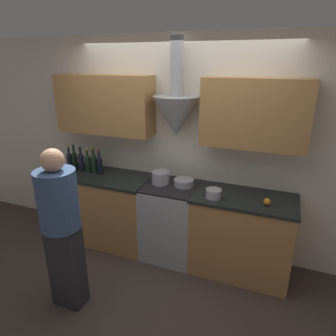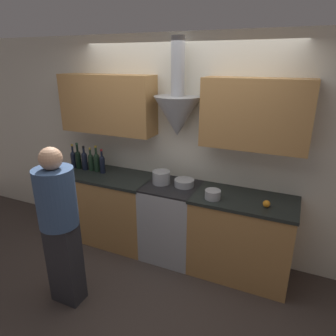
{
  "view_description": "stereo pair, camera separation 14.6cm",
  "coord_description": "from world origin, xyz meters",
  "px_view_note": "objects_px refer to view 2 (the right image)",
  "views": [
    {
      "loc": [
        1.14,
        -2.64,
        2.31
      ],
      "look_at": [
        0.0,
        0.25,
        1.18
      ],
      "focal_mm": 32.0,
      "sensor_mm": 36.0,
      "label": 1
    },
    {
      "loc": [
        1.27,
        -2.59,
        2.31
      ],
      "look_at": [
        0.0,
        0.25,
        1.18
      ],
      "focal_mm": 32.0,
      "sensor_mm": 36.0,
      "label": 2
    }
  ],
  "objects_px": {
    "wine_bottle_5": "(102,163)",
    "saucepan": "(213,194)",
    "wine_bottle_2": "(84,160)",
    "wine_bottle_3": "(91,161)",
    "stove_range": "(171,220)",
    "mixing_bowl": "(184,183)",
    "stock_pot": "(161,177)",
    "person_foreground_left": "(60,222)",
    "wine_bottle_4": "(97,161)",
    "orange_fruit": "(267,204)",
    "wine_bottle_0": "(73,158)",
    "wine_bottle_1": "(78,158)"
  },
  "relations": [
    {
      "from": "stock_pot",
      "to": "saucepan",
      "type": "relative_size",
      "value": 1.25
    },
    {
      "from": "wine_bottle_0",
      "to": "person_foreground_left",
      "type": "xyz_separation_m",
      "value": [
        0.81,
        -1.16,
        -0.18
      ]
    },
    {
      "from": "wine_bottle_1",
      "to": "wine_bottle_2",
      "type": "xyz_separation_m",
      "value": [
        0.11,
        -0.01,
        -0.0
      ]
    },
    {
      "from": "stove_range",
      "to": "wine_bottle_5",
      "type": "distance_m",
      "value": 1.14
    },
    {
      "from": "wine_bottle_4",
      "to": "orange_fruit",
      "type": "height_order",
      "value": "wine_bottle_4"
    },
    {
      "from": "wine_bottle_0",
      "to": "mixing_bowl",
      "type": "xyz_separation_m",
      "value": [
        1.6,
        0.01,
        -0.09
      ]
    },
    {
      "from": "wine_bottle_2",
      "to": "wine_bottle_3",
      "type": "xyz_separation_m",
      "value": [
        0.1,
        0.01,
        -0.01
      ]
    },
    {
      "from": "stove_range",
      "to": "wine_bottle_0",
      "type": "xyz_separation_m",
      "value": [
        -1.46,
        0.04,
        0.59
      ]
    },
    {
      "from": "stove_range",
      "to": "wine_bottle_1",
      "type": "distance_m",
      "value": 1.5
    },
    {
      "from": "wine_bottle_2",
      "to": "wine_bottle_5",
      "type": "height_order",
      "value": "wine_bottle_2"
    },
    {
      "from": "wine_bottle_0",
      "to": "person_foreground_left",
      "type": "distance_m",
      "value": 1.42
    },
    {
      "from": "stock_pot",
      "to": "orange_fruit",
      "type": "distance_m",
      "value": 1.22
    },
    {
      "from": "stock_pot",
      "to": "person_foreground_left",
      "type": "bearing_deg",
      "value": -114.36
    },
    {
      "from": "mixing_bowl",
      "to": "wine_bottle_3",
      "type": "bearing_deg",
      "value": -179.42
    },
    {
      "from": "wine_bottle_3",
      "to": "person_foreground_left",
      "type": "bearing_deg",
      "value": -65.89
    },
    {
      "from": "wine_bottle_4",
      "to": "wine_bottle_1",
      "type": "bearing_deg",
      "value": -178.68
    },
    {
      "from": "wine_bottle_2",
      "to": "person_foreground_left",
      "type": "distance_m",
      "value": 1.31
    },
    {
      "from": "wine_bottle_5",
      "to": "stock_pot",
      "type": "height_order",
      "value": "wine_bottle_5"
    },
    {
      "from": "mixing_bowl",
      "to": "orange_fruit",
      "type": "height_order",
      "value": "mixing_bowl"
    },
    {
      "from": "stove_range",
      "to": "wine_bottle_3",
      "type": "height_order",
      "value": "wine_bottle_3"
    },
    {
      "from": "mixing_bowl",
      "to": "orange_fruit",
      "type": "relative_size",
      "value": 3.19
    },
    {
      "from": "wine_bottle_0",
      "to": "mixing_bowl",
      "type": "height_order",
      "value": "wine_bottle_0"
    },
    {
      "from": "wine_bottle_5",
      "to": "stock_pot",
      "type": "relative_size",
      "value": 1.52
    },
    {
      "from": "wine_bottle_3",
      "to": "wine_bottle_5",
      "type": "bearing_deg",
      "value": -3.76
    },
    {
      "from": "stock_pot",
      "to": "person_foreground_left",
      "type": "relative_size",
      "value": 0.13
    },
    {
      "from": "wine_bottle_5",
      "to": "person_foreground_left",
      "type": "height_order",
      "value": "person_foreground_left"
    },
    {
      "from": "saucepan",
      "to": "person_foreground_left",
      "type": "distance_m",
      "value": 1.54
    },
    {
      "from": "wine_bottle_2",
      "to": "wine_bottle_5",
      "type": "xyz_separation_m",
      "value": [
        0.29,
        -0.01,
        -0.0
      ]
    },
    {
      "from": "wine_bottle_4",
      "to": "orange_fruit",
      "type": "relative_size",
      "value": 4.83
    },
    {
      "from": "wine_bottle_1",
      "to": "person_foreground_left",
      "type": "bearing_deg",
      "value": -57.89
    },
    {
      "from": "wine_bottle_3",
      "to": "stock_pot",
      "type": "bearing_deg",
      "value": -1.09
    },
    {
      "from": "wine_bottle_5",
      "to": "saucepan",
      "type": "relative_size",
      "value": 1.9
    },
    {
      "from": "wine_bottle_0",
      "to": "orange_fruit",
      "type": "height_order",
      "value": "wine_bottle_0"
    },
    {
      "from": "wine_bottle_1",
      "to": "stock_pot",
      "type": "relative_size",
      "value": 1.68
    },
    {
      "from": "wine_bottle_0",
      "to": "person_foreground_left",
      "type": "bearing_deg",
      "value": -55.04
    },
    {
      "from": "wine_bottle_2",
      "to": "saucepan",
      "type": "height_order",
      "value": "wine_bottle_2"
    },
    {
      "from": "wine_bottle_1",
      "to": "wine_bottle_2",
      "type": "bearing_deg",
      "value": -3.15
    },
    {
      "from": "wine_bottle_4",
      "to": "orange_fruit",
      "type": "distance_m",
      "value": 2.16
    },
    {
      "from": "stove_range",
      "to": "saucepan",
      "type": "distance_m",
      "value": 0.75
    },
    {
      "from": "wine_bottle_0",
      "to": "stove_range",
      "type": "bearing_deg",
      "value": -1.4
    },
    {
      "from": "stove_range",
      "to": "mixing_bowl",
      "type": "distance_m",
      "value": 0.52
    },
    {
      "from": "wine_bottle_5",
      "to": "wine_bottle_4",
      "type": "bearing_deg",
      "value": 169.29
    },
    {
      "from": "wine_bottle_1",
      "to": "saucepan",
      "type": "xyz_separation_m",
      "value": [
        1.91,
        -0.18,
        -0.09
      ]
    },
    {
      "from": "stove_range",
      "to": "mixing_bowl",
      "type": "relative_size",
      "value": 4.1
    },
    {
      "from": "wine_bottle_2",
      "to": "wine_bottle_3",
      "type": "distance_m",
      "value": 0.1
    },
    {
      "from": "wine_bottle_2",
      "to": "stock_pot",
      "type": "xyz_separation_m",
      "value": [
        1.13,
        -0.01,
        -0.06
      ]
    },
    {
      "from": "mixing_bowl",
      "to": "wine_bottle_1",
      "type": "bearing_deg",
      "value": -179.49
    },
    {
      "from": "wine_bottle_3",
      "to": "saucepan",
      "type": "bearing_deg",
      "value": -5.89
    },
    {
      "from": "stock_pot",
      "to": "saucepan",
      "type": "height_order",
      "value": "stock_pot"
    },
    {
      "from": "wine_bottle_3",
      "to": "person_foreground_left",
      "type": "distance_m",
      "value": 1.28
    }
  ]
}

